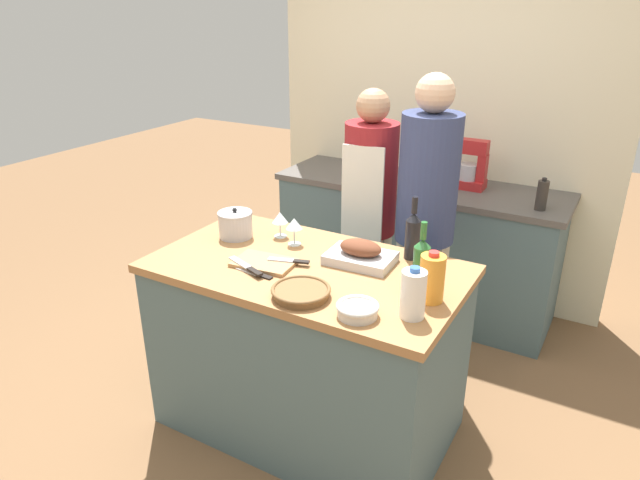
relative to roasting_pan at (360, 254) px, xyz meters
name	(u,v)px	position (x,y,z in m)	size (l,w,h in m)	color
ground_plane	(308,421)	(-0.20, -0.14, -0.95)	(12.00, 12.00, 0.00)	brown
kitchen_island	(308,348)	(-0.20, -0.14, -0.50)	(1.44, 0.82, 0.91)	#4C666B
back_counter	(415,245)	(-0.20, 1.32, -0.50)	(1.93, 0.60, 0.91)	#4C666B
back_wall	(442,119)	(-0.20, 1.67, 0.32)	(2.43, 0.10, 2.55)	beige
roasting_pan	(360,254)	(0.00, 0.00, 0.00)	(0.32, 0.23, 0.11)	#BCBCC1
wicker_basket	(301,292)	(-0.07, -0.42, -0.02)	(0.25, 0.25, 0.04)	brown
cutting_board	(264,263)	(-0.38, -0.24, -0.03)	(0.30, 0.21, 0.02)	#AD7F51
stock_pot	(236,224)	(-0.69, -0.03, 0.02)	(0.18, 0.18, 0.16)	#B7B7BC
mixing_bowl	(358,309)	(0.20, -0.44, -0.01)	(0.17, 0.17, 0.05)	beige
juice_jug	(432,278)	(0.40, -0.18, 0.06)	(0.10, 0.10, 0.22)	orange
milk_jug	(413,294)	(0.39, -0.34, 0.05)	(0.10, 0.10, 0.21)	white
wine_bottle_green	(421,262)	(0.32, -0.08, 0.07)	(0.07, 0.07, 0.29)	#28662D
wine_bottle_dark	(413,235)	(0.19, 0.17, 0.08)	(0.07, 0.07, 0.30)	black
wine_glass_left	(280,218)	(-0.50, 0.08, 0.06)	(0.08, 0.08, 0.13)	silver
wine_glass_right	(294,224)	(-0.38, 0.03, 0.06)	(0.08, 0.08, 0.14)	silver
knife_chef	(247,266)	(-0.41, -0.33, -0.02)	(0.24, 0.11, 0.01)	#B7B7BC
knife_paring	(290,261)	(-0.27, -0.18, -0.02)	(0.19, 0.09, 0.01)	#B7B7BC
knife_bread	(256,273)	(-0.35, -0.34, -0.04)	(0.20, 0.05, 0.01)	#B7B7BC
stand_mixer	(473,169)	(0.12, 1.37, 0.09)	(0.18, 0.14, 0.32)	#B22323
condiment_bottle_tall	(385,171)	(-0.41, 1.20, 0.04)	(0.07, 0.07, 0.18)	#B28E2D
condiment_bottle_short	(542,195)	(0.59, 1.17, 0.04)	(0.06, 0.06, 0.19)	#332D28
person_cook_aproned	(369,212)	(-0.27, 0.67, -0.06)	(0.30, 0.32, 1.60)	beige
person_cook_guest	(426,217)	(0.09, 0.61, 0.00)	(0.32, 0.32, 1.71)	beige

